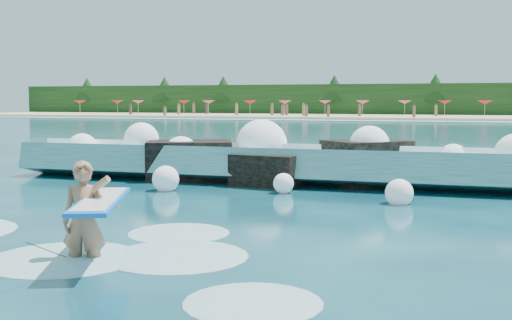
% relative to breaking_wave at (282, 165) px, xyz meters
% --- Properties ---
extents(ground, '(200.00, 200.00, 0.00)m').
position_rel_breaking_wave_xyz_m(ground, '(-0.57, -7.33, -0.53)').
color(ground, '#072538').
rests_on(ground, ground).
extents(beach, '(140.00, 20.00, 0.40)m').
position_rel_breaking_wave_xyz_m(beach, '(-0.57, 70.67, -0.33)').
color(beach, tan).
rests_on(beach, ground).
extents(wet_band, '(140.00, 5.00, 0.08)m').
position_rel_breaking_wave_xyz_m(wet_band, '(-0.57, 59.67, -0.49)').
color(wet_band, silver).
rests_on(wet_band, ground).
extents(treeline, '(140.00, 4.00, 5.00)m').
position_rel_breaking_wave_xyz_m(treeline, '(-0.57, 80.67, 1.97)').
color(treeline, black).
rests_on(treeline, ground).
extents(breaking_wave, '(17.45, 2.74, 1.50)m').
position_rel_breaking_wave_xyz_m(breaking_wave, '(0.00, 0.00, 0.00)').
color(breaking_wave, teal).
rests_on(breaking_wave, ground).
extents(rock_cluster, '(8.77, 3.58, 1.58)m').
position_rel_breaking_wave_xyz_m(rock_cluster, '(-0.49, -0.07, -0.02)').
color(rock_cluster, black).
rests_on(rock_cluster, ground).
extents(surfer_with_board, '(1.57, 3.05, 1.94)m').
position_rel_breaking_wave_xyz_m(surfer_with_board, '(-0.20, -10.44, 0.19)').
color(surfer_with_board, '#A76E4E').
rests_on(surfer_with_board, ground).
extents(wave_spray, '(14.88, 4.67, 2.04)m').
position_rel_breaking_wave_xyz_m(wave_spray, '(-0.17, -0.12, 0.47)').
color(wave_spray, white).
rests_on(wave_spray, ground).
extents(surf_foam, '(9.56, 5.51, 0.14)m').
position_rel_breaking_wave_xyz_m(surf_foam, '(-1.22, -9.90, -0.53)').
color(surf_foam, silver).
rests_on(surf_foam, ground).
extents(beach_umbrellas, '(109.89, 6.94, 0.50)m').
position_rel_breaking_wave_xyz_m(beach_umbrellas, '(-0.31, 72.35, 1.72)').
color(beach_umbrellas, red).
rests_on(beach_umbrellas, ground).
extents(beachgoers, '(97.86, 12.41, 1.93)m').
position_rel_breaking_wave_xyz_m(beachgoers, '(5.32, 68.49, 0.60)').
color(beachgoers, '#3F332D').
rests_on(beachgoers, ground).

